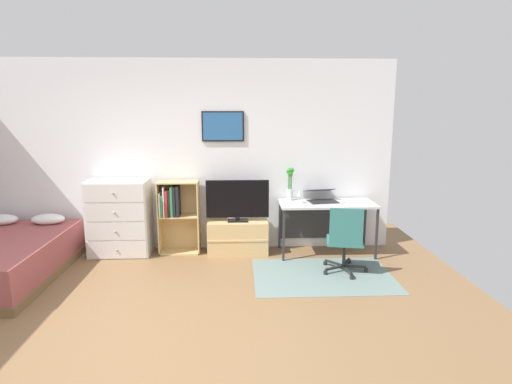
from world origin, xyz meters
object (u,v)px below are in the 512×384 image
(dresser, at_px, (119,218))
(bamboo_vase, at_px, (290,182))
(wine_glass, at_px, (299,194))
(desk, at_px, (326,211))
(office_chair, at_px, (345,238))
(television, at_px, (238,201))
(computer_mouse, at_px, (343,202))
(tv_stand, at_px, (238,237))
(laptop, at_px, (321,196))
(bookshelf, at_px, (176,211))

(dresser, relative_size, bamboo_vase, 2.27)
(dresser, xyz_separation_m, wine_glass, (2.49, -0.11, 0.34))
(desk, distance_m, office_chair, 0.84)
(television, bearing_deg, dresser, 179.75)
(desk, distance_m, computer_mouse, 0.28)
(tv_stand, bearing_deg, office_chair, -32.57)
(laptop, bearing_deg, dresser, 172.29)
(bamboo_vase, bearing_deg, dresser, -177.62)
(bamboo_vase, bearing_deg, wine_glass, -63.77)
(dresser, bearing_deg, office_chair, -15.62)
(bookshelf, xyz_separation_m, laptop, (2.05, -0.03, 0.20))
(television, bearing_deg, laptop, 2.26)
(bookshelf, bearing_deg, laptop, -0.71)
(desk, bearing_deg, bamboo_vase, 168.31)
(bookshelf, height_order, office_chair, bookshelf)
(dresser, height_order, television, dresser)
(television, relative_size, wine_glass, 4.87)
(dresser, bearing_deg, bookshelf, 4.81)
(desk, relative_size, bamboo_vase, 2.82)
(wine_glass, bearing_deg, bookshelf, 174.10)
(tv_stand, relative_size, bamboo_vase, 1.81)
(television, xyz_separation_m, office_chair, (1.32, -0.82, -0.30))
(tv_stand, distance_m, bamboo_vase, 1.07)
(tv_stand, bearing_deg, television, -90.00)
(television, height_order, desk, television)
(laptop, relative_size, computer_mouse, 4.61)
(dresser, distance_m, bookshelf, 0.78)
(bookshelf, xyz_separation_m, wine_glass, (1.72, -0.18, 0.26))
(bookshelf, relative_size, bamboo_vase, 2.20)
(tv_stand, xyz_separation_m, computer_mouse, (1.46, -0.11, 0.52))
(dresser, distance_m, computer_mouse, 3.11)
(tv_stand, height_order, office_chair, office_chair)
(dresser, height_order, desk, dresser)
(computer_mouse, bearing_deg, laptop, 153.19)
(tv_stand, distance_m, television, 0.53)
(bookshelf, distance_m, laptop, 2.06)
(bamboo_vase, height_order, wine_glass, bamboo_vase)
(computer_mouse, height_order, wine_glass, wine_glass)
(office_chair, xyz_separation_m, bamboo_vase, (-0.58, 0.93, 0.55))
(dresser, xyz_separation_m, bookshelf, (0.77, 0.06, 0.08))
(bamboo_vase, xyz_separation_m, wine_glass, (0.10, -0.21, -0.13))
(laptop, xyz_separation_m, wine_glass, (-0.34, -0.15, 0.07))
(desk, distance_m, bamboo_vase, 0.65)
(office_chair, xyz_separation_m, laptop, (-0.14, 0.87, 0.35))
(television, relative_size, desk, 0.66)
(tv_stand, relative_size, laptop, 1.77)
(laptop, relative_size, wine_glass, 2.66)
(laptop, bearing_deg, tv_stand, 172.67)
(bookshelf, bearing_deg, desk, -1.88)
(desk, distance_m, wine_glass, 0.49)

